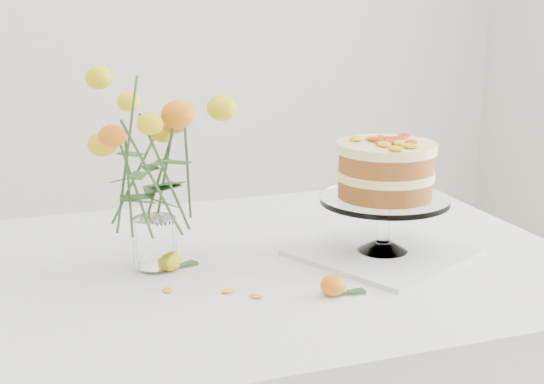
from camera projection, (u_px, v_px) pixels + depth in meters
The scene contains 9 objects.
table at pixel (218, 304), 1.50m from camera, with size 1.43×0.93×0.76m.
napkin at pixel (382, 253), 1.53m from camera, with size 0.30×0.30×0.01m, color silver.
cake_stand at pixel (385, 176), 1.49m from camera, with size 0.26×0.26×0.23m.
rose_vase at pixel (151, 146), 1.40m from camera, with size 0.35×0.35×0.41m.
loose_rose_near at pixel (169, 261), 1.45m from camera, with size 0.08×0.05×0.04m.
loose_rose_far at pixel (333, 285), 1.33m from camera, with size 0.08×0.05×0.04m.
stray_petal_a at pixel (168, 290), 1.35m from camera, with size 0.03×0.02×0.00m, color yellow.
stray_petal_b at pixel (228, 291), 1.34m from camera, with size 0.03×0.02×0.00m, color yellow.
stray_petal_c at pixel (256, 296), 1.32m from camera, with size 0.03×0.02×0.00m, color yellow.
Camera 1 is at (-0.37, -1.35, 1.27)m, focal length 50.00 mm.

